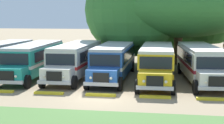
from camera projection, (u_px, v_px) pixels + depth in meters
ground_plane at (99, 98)px, 21.34m from camera, size 220.00×220.00×0.00m
parked_bus_slot_1 at (34, 58)px, 28.96m from camera, size 3.04×10.89×2.82m
parked_bus_slot_2 at (76, 59)px, 28.74m from camera, size 2.77×10.85×2.82m
parked_bus_slot_3 at (114, 59)px, 28.21m from camera, size 2.76×10.85×2.82m
parked_bus_slot_4 at (157, 61)px, 27.01m from camera, size 2.69×10.84×2.82m
parked_bus_slot_5 at (200, 61)px, 26.93m from camera, size 3.47×10.96×2.82m
curb_wheelstop_2 at (49, 93)px, 22.51m from camera, size 2.00×0.36×0.15m
curb_wheelstop_3 at (101, 95)px, 21.97m from camera, size 2.00×0.36×0.15m
curb_wheelstop_4 at (155, 97)px, 21.42m from camera, size 2.00×0.36×0.15m
curb_wheelstop_5 at (213, 99)px, 20.88m from camera, size 2.00×0.36×0.15m
broad_shade_tree at (173, 8)px, 36.42m from camera, size 17.70×16.33×11.16m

